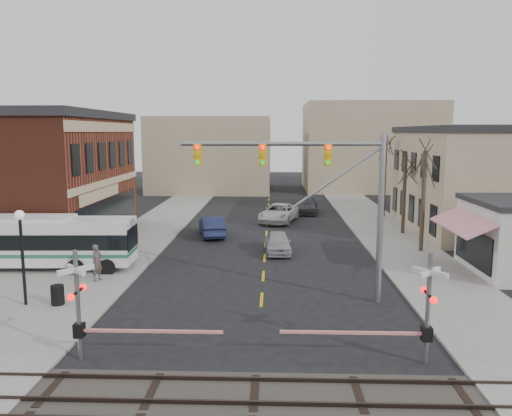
{
  "coord_description": "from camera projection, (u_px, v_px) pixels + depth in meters",
  "views": [
    {
      "loc": [
        0.55,
        -21.17,
        8.03
      ],
      "look_at": [
        -0.5,
        8.51,
        3.5
      ],
      "focal_mm": 35.0,
      "sensor_mm": 36.0,
      "label": 1
    }
  ],
  "objects": [
    {
      "name": "tree_east_a",
      "position": [
        423.0,
        201.0,
        33.11
      ],
      "size": [
        0.28,
        0.28,
        6.75
      ],
      "color": "#382B21",
      "rests_on": "sidewalk_east"
    },
    {
      "name": "transit_bus",
      "position": [
        32.0,
        241.0,
        29.1
      ],
      "size": [
        11.84,
        3.04,
        3.02
      ],
      "color": "silver",
      "rests_on": "ground"
    },
    {
      "name": "car_c",
      "position": [
        279.0,
        213.0,
        44.93
      ],
      "size": [
        4.07,
        6.29,
        1.61
      ],
      "primitive_type": "imported",
      "rotation": [
        0.0,
        0.0,
        -0.26
      ],
      "color": "silver",
      "rests_on": "ground"
    },
    {
      "name": "tree_east_c",
      "position": [
        385.0,
        178.0,
        46.89
      ],
      "size": [
        0.28,
        0.28,
        7.2
      ],
      "color": "#382B21",
      "rests_on": "sidewalk_east"
    },
    {
      "name": "traffic_signal_mast",
      "position": [
        325.0,
        183.0,
        23.05
      ],
      "size": [
        9.41,
        0.3,
        8.0
      ],
      "color": "gray",
      "rests_on": "ground"
    },
    {
      "name": "rail_tracks",
      "position": [
        253.0,
        412.0,
        14.23
      ],
      "size": [
        160.0,
        3.91,
        0.14
      ],
      "color": "#2D231E",
      "rests_on": "ground"
    },
    {
      "name": "rr_crossing_east",
      "position": [
        415.0,
        310.0,
        17.19
      ],
      "size": [
        5.6,
        1.36,
        4.0
      ],
      "color": "gray",
      "rests_on": "ground"
    },
    {
      "name": "tree_east_b",
      "position": [
        404.0,
        193.0,
        39.06
      ],
      "size": [
        0.28,
        0.28,
        6.3
      ],
      "color": "#382B21",
      "rests_on": "sidewalk_east"
    },
    {
      "name": "car_b",
      "position": [
        212.0,
        226.0,
        38.75
      ],
      "size": [
        2.7,
        5.02,
        1.57
      ],
      "primitive_type": "imported",
      "rotation": [
        0.0,
        0.0,
        3.37
      ],
      "color": "#1A2142",
      "rests_on": "ground"
    },
    {
      "name": "ground",
      "position": [
        260.0,
        315.0,
        22.15
      ],
      "size": [
        160.0,
        160.0,
        0.0
      ],
      "primitive_type": "plane",
      "color": "black",
      "rests_on": "ground"
    },
    {
      "name": "sidewalk_east",
      "position": [
        381.0,
        229.0,
        41.57
      ],
      "size": [
        5.0,
        60.0,
        0.12
      ],
      "primitive_type": "cube",
      "color": "gray",
      "rests_on": "ground"
    },
    {
      "name": "sidewalk_west",
      "position": [
        155.0,
        227.0,
        42.23
      ],
      "size": [
        5.0,
        60.0,
        0.12
      ],
      "primitive_type": "cube",
      "color": "gray",
      "rests_on": "ground"
    },
    {
      "name": "pedestrian_far",
      "position": [
        73.0,
        254.0,
        29.52
      ],
      "size": [
        0.91,
        0.85,
        1.5
      ],
      "primitive_type": "imported",
      "rotation": [
        0.0,
        0.0,
        0.52
      ],
      "color": "#374061",
      "rests_on": "sidewalk_west"
    },
    {
      "name": "rr_crossing_west",
      "position": [
        90.0,
        307.0,
        17.47
      ],
      "size": [
        5.6,
        1.36,
        4.0
      ],
      "color": "gray",
      "rests_on": "ground"
    },
    {
      "name": "trash_bin",
      "position": [
        58.0,
        295.0,
        23.05
      ],
      "size": [
        0.6,
        0.6,
        0.91
      ],
      "primitive_type": "cylinder",
      "color": "black",
      "rests_on": "sidewalk_west"
    },
    {
      "name": "car_d",
      "position": [
        307.0,
        205.0,
        49.98
      ],
      "size": [
        2.67,
        5.43,
        1.52
      ],
      "primitive_type": "imported",
      "rotation": [
        0.0,
        0.0,
        -0.11
      ],
      "color": "#3D3E42",
      "rests_on": "ground"
    },
    {
      "name": "street_lamp",
      "position": [
        21.0,
        238.0,
        22.63
      ],
      "size": [
        0.44,
        0.44,
        4.43
      ],
      "color": "black",
      "rests_on": "sidewalk_west"
    },
    {
      "name": "ballast_strip",
      "position": [
        253.0,
        415.0,
        14.24
      ],
      "size": [
        160.0,
        5.0,
        0.06
      ],
      "primitive_type": "cube",
      "color": "#332D28",
      "rests_on": "ground"
    },
    {
      "name": "pedestrian_near",
      "position": [
        97.0,
        263.0,
        26.7
      ],
      "size": [
        0.73,
        0.85,
        1.98
      ],
      "primitive_type": "imported",
      "rotation": [
        0.0,
        0.0,
        1.14
      ],
      "color": "#4D403D",
      "rests_on": "sidewalk_west"
    },
    {
      "name": "car_a",
      "position": [
        278.0,
        242.0,
        33.45
      ],
      "size": [
        1.85,
        4.22,
        1.41
      ],
      "primitive_type": "imported",
      "rotation": [
        0.0,
        0.0,
        0.05
      ],
      "color": "#9F9EA3",
      "rests_on": "ground"
    }
  ]
}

